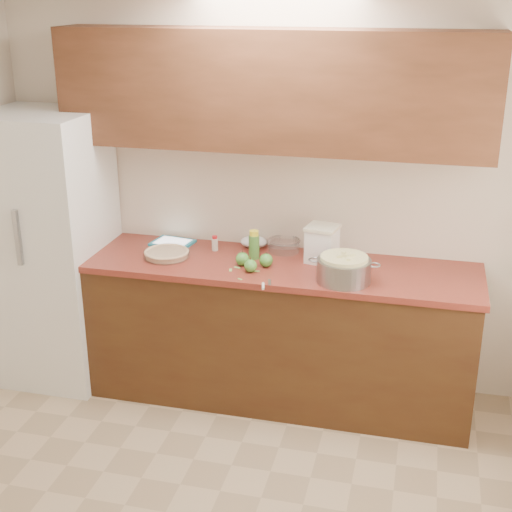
% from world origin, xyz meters
% --- Properties ---
extents(room_shell, '(3.60, 3.60, 3.60)m').
position_xyz_m(room_shell, '(0.00, 0.00, 1.30)').
color(room_shell, tan).
rests_on(room_shell, ground).
extents(counter_run, '(2.64, 0.68, 0.92)m').
position_xyz_m(counter_run, '(0.00, 1.48, 0.46)').
color(counter_run, '#462B13').
rests_on(counter_run, ground).
extents(upper_cabinets, '(2.60, 0.34, 0.70)m').
position_xyz_m(upper_cabinets, '(0.00, 1.63, 1.95)').
color(upper_cabinets, brown).
rests_on(upper_cabinets, room_shell).
extents(fridge, '(0.70, 0.70, 1.80)m').
position_xyz_m(fridge, '(-1.44, 1.44, 0.90)').
color(fridge, white).
rests_on(fridge, ground).
extents(pie, '(0.29, 0.29, 0.05)m').
position_xyz_m(pie, '(-0.62, 1.42, 0.94)').
color(pie, silver).
rests_on(pie, counter_run).
extents(colander, '(0.42, 0.31, 0.16)m').
position_xyz_m(colander, '(0.51, 1.30, 0.99)').
color(colander, gray).
rests_on(colander, counter_run).
extents(flour_canister, '(0.22, 0.22, 0.23)m').
position_xyz_m(flour_canister, '(0.34, 1.59, 1.04)').
color(flour_canister, white).
rests_on(flour_canister, counter_run).
extents(tablet, '(0.29, 0.24, 0.02)m').
position_xyz_m(tablet, '(-0.67, 1.67, 0.93)').
color(tablet, teal).
rests_on(tablet, counter_run).
extents(paring_knife, '(0.05, 0.16, 0.02)m').
position_xyz_m(paring_knife, '(0.08, 1.11, 0.93)').
color(paring_knife, gray).
rests_on(paring_knife, counter_run).
extents(lemon_bottle, '(0.07, 0.07, 0.18)m').
position_xyz_m(lemon_bottle, '(-0.08, 1.54, 1.01)').
color(lemon_bottle, '#4C8C38').
rests_on(lemon_bottle, counter_run).
extents(cinnamon_shaker, '(0.04, 0.04, 0.10)m').
position_xyz_m(cinnamon_shaker, '(-0.36, 1.62, 0.97)').
color(cinnamon_shaker, beige).
rests_on(cinnamon_shaker, counter_run).
extents(vanilla_bottle, '(0.04, 0.04, 0.11)m').
position_xyz_m(vanilla_bottle, '(-0.12, 1.64, 0.97)').
color(vanilla_bottle, black).
rests_on(vanilla_bottle, counter_run).
extents(mixing_bowl, '(0.21, 0.21, 0.08)m').
position_xyz_m(mixing_bowl, '(0.07, 1.71, 0.96)').
color(mixing_bowl, silver).
rests_on(mixing_bowl, counter_run).
extents(paper_towel, '(0.20, 0.17, 0.07)m').
position_xyz_m(paper_towel, '(-0.13, 1.73, 0.96)').
color(paper_towel, white).
rests_on(paper_towel, counter_run).
extents(apple_left, '(0.08, 0.08, 0.10)m').
position_xyz_m(apple_left, '(-0.12, 1.40, 0.96)').
color(apple_left, '#4B9636').
rests_on(apple_left, counter_run).
extents(apple_center, '(0.08, 0.08, 0.10)m').
position_xyz_m(apple_center, '(0.02, 1.42, 0.96)').
color(apple_center, '#4B9636').
rests_on(apple_center, counter_run).
extents(apple_front, '(0.08, 0.08, 0.09)m').
position_xyz_m(apple_front, '(-0.05, 1.31, 0.96)').
color(apple_front, '#4B9636').
rests_on(apple_front, counter_run).
extents(peel_a, '(0.03, 0.03, 0.00)m').
position_xyz_m(peel_a, '(-0.08, 1.18, 0.92)').
color(peel_a, '#8BC55F').
rests_on(peel_a, counter_run).
extents(peel_b, '(0.03, 0.04, 0.00)m').
position_xyz_m(peel_b, '(-0.17, 1.31, 0.92)').
color(peel_b, '#8BC55F').
rests_on(peel_b, counter_run).
extents(peel_c, '(0.04, 0.02, 0.00)m').
position_xyz_m(peel_c, '(-0.01, 1.32, 0.92)').
color(peel_c, '#8BC55F').
rests_on(peel_c, counter_run).
extents(peel_d, '(0.04, 0.03, 0.00)m').
position_xyz_m(peel_d, '(-0.14, 1.36, 0.92)').
color(peel_d, '#8BC55F').
rests_on(peel_d, counter_run).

